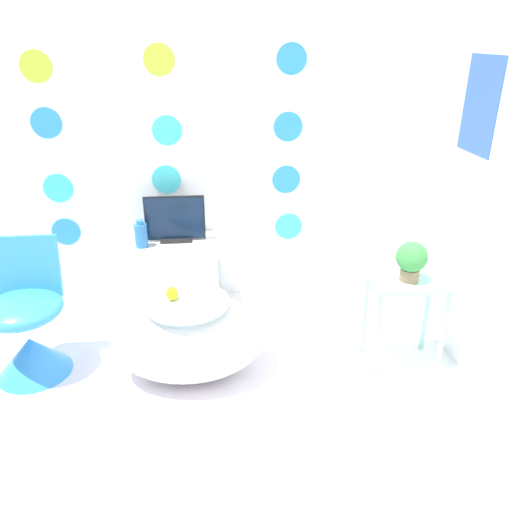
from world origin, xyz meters
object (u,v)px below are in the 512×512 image
bathtub (189,337)px  chair (28,332)px  tv (175,221)px  potted_plant_left (411,259)px  vase (141,235)px

bathtub → chair: bearing=173.8°
tv → potted_plant_left: tv is taller
potted_plant_left → tv: bearing=149.5°
vase → tv: bearing=21.7°
bathtub → tv: size_ratio=2.13×
bathtub → tv: bearing=97.0°
tv → vase: (-0.23, -0.09, -0.06)m
tv → potted_plant_left: bearing=-30.5°
vase → potted_plant_left: 1.80m
vase → potted_plant_left: (1.64, -0.74, 0.08)m
tv → potted_plant_left: (1.40, -0.83, 0.02)m
chair → potted_plant_left: (2.26, -0.11, 0.43)m
chair → vase: bearing=45.0°
chair → tv: size_ratio=1.96×
vase → bathtub: bearing=-65.5°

